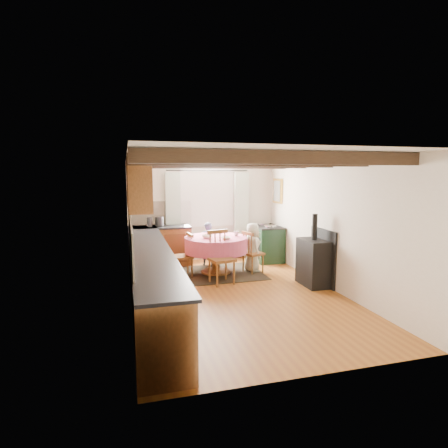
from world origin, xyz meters
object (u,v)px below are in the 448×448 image
object	(u,v)px
child_far	(208,244)
chair_near	(222,257)
chair_right	(253,252)
dining_table	(216,255)
aga_range	(266,243)
child_right	(252,247)
cast_iron_stove	(314,250)
cup	(236,234)
chair_left	(183,255)

from	to	relation	value
child_far	chair_near	bearing A→B (deg)	94.46
chair_right	dining_table	bearing A→B (deg)	64.51
dining_table	aga_range	distance (m)	1.72
chair_right	chair_near	bearing A→B (deg)	106.46
dining_table	child_far	world-z (taller)	child_far
child_right	dining_table	bearing A→B (deg)	85.60
cast_iron_stove	child_right	distance (m)	1.48
dining_table	chair_near	distance (m)	0.72
chair_near	cup	distance (m)	0.94
chair_right	child_right	world-z (taller)	child_right
child_far	cast_iron_stove	bearing A→B (deg)	135.23
chair_near	cast_iron_stove	distance (m)	1.76
dining_table	chair_right	xyz separation A→B (m)	(0.80, -0.09, 0.05)
child_right	cup	world-z (taller)	child_right
cast_iron_stove	cup	distance (m)	1.72
aga_range	cup	bearing A→B (deg)	-140.46
aga_range	cast_iron_stove	size ratio (longest dim) A/B	0.69
child_right	aga_range	bearing A→B (deg)	-40.87
chair_near	chair_left	size ratio (longest dim) A/B	1.16
dining_table	cup	distance (m)	0.64
chair_near	child_right	xyz separation A→B (m)	(0.88, 0.69, 0.01)
aga_range	cup	distance (m)	1.41
chair_near	cup	xyz separation A→B (m)	(0.51, 0.72, 0.33)
chair_left	cup	bearing A→B (deg)	82.53
chair_left	child_right	xyz separation A→B (m)	(1.52, -0.04, 0.08)
chair_near	child_far	size ratio (longest dim) A/B	1.02
dining_table	cup	xyz separation A→B (m)	(0.45, 0.01, 0.45)
dining_table	chair_near	world-z (taller)	chair_near
chair_near	aga_range	distance (m)	2.21
chair_left	aga_range	distance (m)	2.35
child_right	cup	size ratio (longest dim) A/B	9.59
aga_range	cast_iron_stove	distance (m)	2.14
cup	child_far	bearing A→B (deg)	121.98
aga_range	child_right	distance (m)	1.12
chair_left	child_far	xyz separation A→B (m)	(0.69, 0.73, 0.06)
cup	cast_iron_stove	bearing A→B (deg)	-47.73
chair_near	cast_iron_stove	bearing A→B (deg)	-30.15
cast_iron_stove	child_right	size ratio (longest dim) A/B	1.29
child_right	chair_left	bearing A→B (deg)	85.30
chair_near	chair_left	distance (m)	0.97
child_far	child_right	distance (m)	1.12
chair_near	cup	bearing A→B (deg)	42.61
chair_near	chair_right	xyz separation A→B (m)	(0.87, 0.62, -0.07)
chair_near	chair_left	world-z (taller)	chair_near
dining_table	aga_range	bearing A→B (deg)	30.19
child_far	cup	bearing A→B (deg)	128.42
chair_near	child_far	bearing A→B (deg)	76.22
cup	aga_range	bearing A→B (deg)	39.54
dining_table	child_right	distance (m)	0.82
chair_left	cup	xyz separation A→B (m)	(1.15, -0.01, 0.40)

